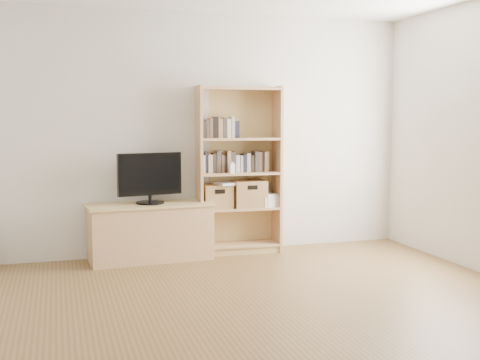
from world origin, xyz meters
name	(u,v)px	position (x,y,z in m)	size (l,w,h in m)	color
floor	(295,325)	(0.00, 0.00, 0.00)	(4.50, 5.00, 0.01)	brown
back_wall	(210,134)	(0.00, 2.50, 1.30)	(4.50, 0.02, 2.60)	beige
tv_stand	(151,233)	(-0.70, 2.27, 0.28)	(1.24, 0.47, 0.57)	tan
bookshelf	(239,170)	(0.28, 2.34, 0.91)	(0.91, 0.32, 1.82)	tan
television	(150,178)	(-0.70, 2.27, 0.86)	(0.68, 0.05, 0.53)	black
books_row_mid	(238,161)	(0.28, 2.36, 1.01)	(0.88, 0.17, 0.24)	#ADA593
books_row_upper	(220,129)	(0.08, 2.37, 1.36)	(0.37, 0.14, 0.20)	#ADA593
baby_monitor	(232,168)	(0.18, 2.24, 0.94)	(0.05, 0.03, 0.10)	white
basket_left	(217,196)	(0.04, 2.34, 0.63)	(0.31, 0.25, 0.25)	tan
basket_right	(249,194)	(0.39, 2.33, 0.65)	(0.35, 0.29, 0.29)	tan
laptop	(232,183)	(0.20, 2.33, 0.77)	(0.34, 0.24, 0.03)	silver
magazine_stack	(266,201)	(0.60, 2.32, 0.56)	(0.18, 0.26, 0.12)	silver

